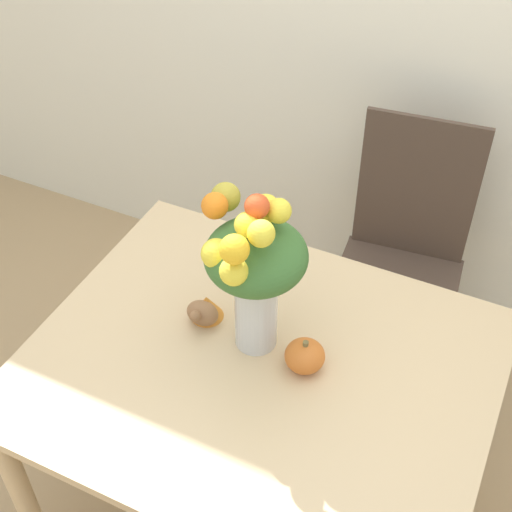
# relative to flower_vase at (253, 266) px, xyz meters

# --- Properties ---
(ground_plane) EXTENTS (12.00, 12.00, 0.00)m
(ground_plane) POSITION_rel_flower_vase_xyz_m (0.04, -0.06, -1.03)
(ground_plane) COLOR tan
(dining_table) EXTENTS (1.17, 0.95, 0.76)m
(dining_table) POSITION_rel_flower_vase_xyz_m (0.04, -0.06, -0.37)
(dining_table) COLOR #D1B284
(dining_table) RESTS_ON ground_plane
(flower_vase) EXTENTS (0.27, 0.27, 0.48)m
(flower_vase) POSITION_rel_flower_vase_xyz_m (0.00, 0.00, 0.00)
(flower_vase) COLOR silver
(flower_vase) RESTS_ON dining_table
(pumpkin) EXTENTS (0.10, 0.10, 0.09)m
(pumpkin) POSITION_rel_flower_vase_xyz_m (0.15, -0.02, -0.23)
(pumpkin) COLOR orange
(pumpkin) RESTS_ON dining_table
(turkey_figurine) EXTENTS (0.09, 0.12, 0.07)m
(turkey_figurine) POSITION_rel_flower_vase_xyz_m (-0.15, 0.02, -0.23)
(turkey_figurine) COLOR #936642
(turkey_figurine) RESTS_ON dining_table
(dining_chair_near_window) EXTENTS (0.46, 0.46, 1.01)m
(dining_chair_near_window) POSITION_rel_flower_vase_xyz_m (0.21, 0.75, -0.52)
(dining_chair_near_window) COLOR #47382D
(dining_chair_near_window) RESTS_ON ground_plane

